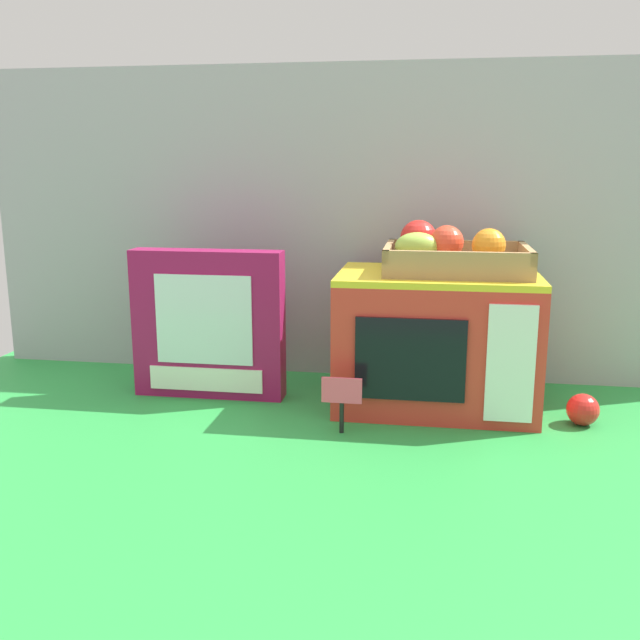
{
  "coord_description": "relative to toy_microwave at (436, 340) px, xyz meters",
  "views": [
    {
      "loc": [
        0.18,
        -1.32,
        0.46
      ],
      "look_at": [
        -0.03,
        -0.0,
        0.16
      ],
      "focal_mm": 39.6,
      "sensor_mm": 36.0,
      "label": 1
    }
  ],
  "objects": [
    {
      "name": "ground_plane",
      "position": [
        -0.19,
        -0.0,
        -0.13
      ],
      "size": [
        1.7,
        1.7,
        0.0
      ],
      "primitive_type": "plane",
      "color": "green",
      "rests_on": "ground"
    },
    {
      "name": "toy_microwave",
      "position": [
        0.0,
        0.0,
        0.0
      ],
      "size": [
        0.37,
        0.25,
        0.26
      ],
      "color": "red",
      "rests_on": "ground"
    },
    {
      "name": "loose_toy_apple",
      "position": [
        0.26,
        -0.07,
        -0.1
      ],
      "size": [
        0.06,
        0.06,
        0.06
      ],
      "primitive_type": "sphere",
      "color": "red",
      "rests_on": "ground"
    },
    {
      "name": "food_groups_crate",
      "position": [
        0.02,
        0.01,
        0.16
      ],
      "size": [
        0.26,
        0.2,
        0.1
      ],
      "color": "#A37F51",
      "rests_on": "toy_microwave"
    },
    {
      "name": "cookie_set_box",
      "position": [
        -0.45,
        -0.01,
        0.02
      ],
      "size": [
        0.3,
        0.06,
        0.29
      ],
      "color": "#99144C",
      "rests_on": "ground"
    },
    {
      "name": "display_back_panel",
      "position": [
        -0.19,
        0.19,
        0.2
      ],
      "size": [
        1.61,
        0.03,
        0.66
      ],
      "primitive_type": "cube",
      "color": "#A0A3A8",
      "rests_on": "ground"
    },
    {
      "name": "price_sign",
      "position": [
        -0.16,
        -0.17,
        -0.06
      ],
      "size": [
        0.07,
        0.01,
        0.1
      ],
      "color": "black",
      "rests_on": "ground"
    }
  ]
}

